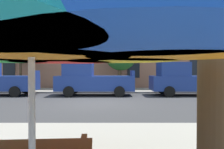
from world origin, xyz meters
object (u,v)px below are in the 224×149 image
object	(u,v)px
pickup_blue_midblock	(92,80)
patio_umbrella	(31,25)
pickup_blue_downstreet	(186,80)
street_tree_left	(22,48)
street_tree_middle	(120,52)

from	to	relation	value
pickup_blue_midblock	patio_umbrella	distance (m)	12.76
pickup_blue_midblock	patio_umbrella	bearing A→B (deg)	-87.04
pickup_blue_downstreet	street_tree_left	bearing A→B (deg)	163.00
pickup_blue_midblock	street_tree_left	xyz separation A→B (m)	(-6.19, 3.81, 2.48)
pickup_blue_midblock	street_tree_middle	bearing A→B (deg)	61.62
patio_umbrella	street_tree_middle	bearing A→B (deg)	85.30
patio_umbrella	pickup_blue_midblock	bearing A→B (deg)	92.96
pickup_blue_downstreet	patio_umbrella	world-z (taller)	patio_umbrella
pickup_blue_midblock	street_tree_left	size ratio (longest dim) A/B	1.06
street_tree_middle	street_tree_left	bearing A→B (deg)	179.34
street_tree_middle	patio_umbrella	world-z (taller)	street_tree_middle
street_tree_left	street_tree_middle	size ratio (longest dim) A/B	1.08
pickup_blue_downstreet	street_tree_middle	xyz separation A→B (m)	(-4.27, 3.71, 2.18)
pickup_blue_midblock	patio_umbrella	world-z (taller)	patio_umbrella
street_tree_middle	pickup_blue_midblock	bearing A→B (deg)	-118.38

